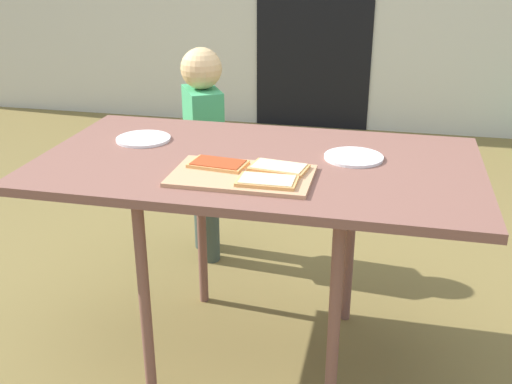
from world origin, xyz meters
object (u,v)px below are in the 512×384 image
at_px(pizza_slice_near_right, 267,181).
at_px(plate_white_right, 354,157).
at_px(pizza_slice_far_left, 218,164).
at_px(plate_white_left, 143,139).
at_px(dining_table, 258,176).
at_px(cutting_board, 242,176).
at_px(child_left, 204,140).
at_px(pizza_slice_far_right, 279,168).

relative_size(pizza_slice_near_right, plate_white_right, 0.90).
height_order(pizza_slice_near_right, plate_white_right, pizza_slice_near_right).
relative_size(pizza_slice_far_left, plate_white_left, 0.95).
bearing_deg(dining_table, pizza_slice_far_left, -130.69).
xyz_separation_m(cutting_board, pizza_slice_near_right, (0.09, -0.06, 0.01)).
height_order(dining_table, plate_white_left, plate_white_left).
bearing_deg(child_left, dining_table, -60.05).
height_order(pizza_slice_far_right, plate_white_right, pizza_slice_far_right).
bearing_deg(plate_white_left, cutting_board, -33.06).
distance_m(dining_table, pizza_slice_far_left, 0.17).
distance_m(pizza_slice_far_left, plate_white_right, 0.45).
xyz_separation_m(dining_table, pizza_slice_near_right, (0.08, -0.22, 0.07)).
relative_size(dining_table, pizza_slice_far_left, 7.78).
xyz_separation_m(pizza_slice_near_right, pizza_slice_far_right, (0.01, 0.12, 0.00)).
distance_m(pizza_slice_far_right, plate_white_left, 0.58).
height_order(dining_table, pizza_slice_near_right, pizza_slice_near_right).
bearing_deg(pizza_slice_far_right, cutting_board, -149.00).
xyz_separation_m(pizza_slice_far_left, child_left, (-0.31, 0.83, -0.20)).
distance_m(dining_table, cutting_board, 0.18).
relative_size(dining_table, cutting_board, 3.38).
xyz_separation_m(dining_table, pizza_slice_far_left, (-0.10, -0.12, 0.07)).
height_order(cutting_board, pizza_slice_near_right, pizza_slice_near_right).
bearing_deg(pizza_slice_near_right, child_left, 117.56).
relative_size(cutting_board, pizza_slice_far_right, 2.28).
distance_m(dining_table, child_left, 0.83).
bearing_deg(pizza_slice_far_right, child_left, 121.41).
bearing_deg(plate_white_left, dining_table, -14.37).
height_order(pizza_slice_far_right, plate_white_left, pizza_slice_far_right).
relative_size(dining_table, child_left, 1.44).
xyz_separation_m(dining_table, plate_white_right, (0.30, 0.08, 0.06)).
xyz_separation_m(pizza_slice_far_right, plate_white_right, (0.21, 0.19, -0.01)).
bearing_deg(pizza_slice_far_right, plate_white_left, 157.52).
relative_size(pizza_slice_far_left, child_left, 0.18).
xyz_separation_m(cutting_board, pizza_slice_far_left, (-0.09, 0.05, 0.01)).
distance_m(dining_table, pizza_slice_far_right, 0.16).
relative_size(cutting_board, child_left, 0.43).
bearing_deg(pizza_slice_near_right, pizza_slice_far_left, 149.00).
bearing_deg(pizza_slice_far_right, dining_table, 130.06).
xyz_separation_m(dining_table, plate_white_left, (-0.44, 0.11, 0.06)).
bearing_deg(child_left, plate_white_left, -93.10).
distance_m(plate_white_left, child_left, 0.63).
bearing_deg(plate_white_right, child_left, 138.47).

